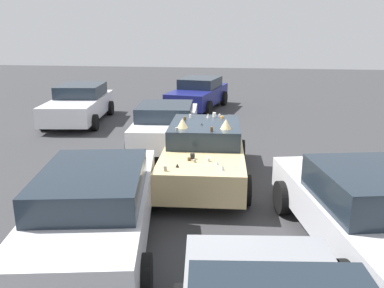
{
  "coord_description": "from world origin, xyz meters",
  "views": [
    {
      "loc": [
        -9.09,
        -0.99,
        3.53
      ],
      "look_at": [
        0.0,
        0.3,
        0.9
      ],
      "focal_mm": 37.32,
      "sensor_mm": 36.0,
      "label": 1
    }
  ],
  "objects_px": {
    "parked_sedan_far_right": "(80,104)",
    "parked_sedan_near_right": "(167,124)",
    "art_car_decorated": "(204,152)",
    "parked_sedan_behind_left": "(96,207)",
    "parked_sedan_row_back_center": "(199,93)",
    "parked_sedan_far_left": "(366,210)"
  },
  "relations": [
    {
      "from": "parked_sedan_row_back_center",
      "to": "parked_sedan_far_right",
      "type": "bearing_deg",
      "value": -43.2
    },
    {
      "from": "parked_sedan_behind_left",
      "to": "parked_sedan_near_right",
      "type": "distance_m",
      "value": 6.25
    },
    {
      "from": "parked_sedan_far_right",
      "to": "parked_sedan_far_left",
      "type": "height_order",
      "value": "parked_sedan_far_left"
    },
    {
      "from": "art_car_decorated",
      "to": "parked_sedan_near_right",
      "type": "xyz_separation_m",
      "value": [
        2.84,
        1.52,
        -0.01
      ]
    },
    {
      "from": "parked_sedan_far_right",
      "to": "parked_sedan_near_right",
      "type": "bearing_deg",
      "value": 47.71
    },
    {
      "from": "parked_sedan_far_left",
      "to": "parked_sedan_near_right",
      "type": "relative_size",
      "value": 1.06
    },
    {
      "from": "parked_sedan_far_left",
      "to": "art_car_decorated",
      "type": "bearing_deg",
      "value": 33.18
    },
    {
      "from": "art_car_decorated",
      "to": "parked_sedan_behind_left",
      "type": "distance_m",
      "value": 3.69
    },
    {
      "from": "parked_sedan_behind_left",
      "to": "parked_sedan_far_left",
      "type": "bearing_deg",
      "value": -93.68
    },
    {
      "from": "parked_sedan_far_right",
      "to": "parked_sedan_behind_left",
      "type": "relative_size",
      "value": 0.98
    },
    {
      "from": "art_car_decorated",
      "to": "parked_sedan_row_back_center",
      "type": "relative_size",
      "value": 0.97
    },
    {
      "from": "parked_sedan_row_back_center",
      "to": "art_car_decorated",
      "type": "bearing_deg",
      "value": 18.09
    },
    {
      "from": "parked_sedan_far_left",
      "to": "parked_sedan_near_right",
      "type": "distance_m",
      "value": 7.26
    },
    {
      "from": "parked_sedan_far_left",
      "to": "parked_sedan_behind_left",
      "type": "bearing_deg",
      "value": 84.28
    },
    {
      "from": "art_car_decorated",
      "to": "parked_sedan_far_left",
      "type": "xyz_separation_m",
      "value": [
        -2.88,
        -2.96,
        0.01
      ]
    },
    {
      "from": "parked_sedan_row_back_center",
      "to": "parked_sedan_near_right",
      "type": "relative_size",
      "value": 1.03
    },
    {
      "from": "art_car_decorated",
      "to": "parked_sedan_behind_left",
      "type": "relative_size",
      "value": 0.94
    },
    {
      "from": "parked_sedan_row_back_center",
      "to": "parked_sedan_near_right",
      "type": "xyz_separation_m",
      "value": [
        -6.09,
        0.25,
        -0.04
      ]
    },
    {
      "from": "parked_sedan_far_right",
      "to": "parked_sedan_near_right",
      "type": "height_order",
      "value": "parked_sedan_far_right"
    },
    {
      "from": "art_car_decorated",
      "to": "parked_sedan_far_right",
      "type": "height_order",
      "value": "art_car_decorated"
    },
    {
      "from": "parked_sedan_far_right",
      "to": "parked_sedan_behind_left",
      "type": "bearing_deg",
      "value": 17.18
    },
    {
      "from": "art_car_decorated",
      "to": "parked_sedan_behind_left",
      "type": "xyz_separation_m",
      "value": [
        -3.41,
        1.42,
        0.03
      ]
    }
  ]
}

